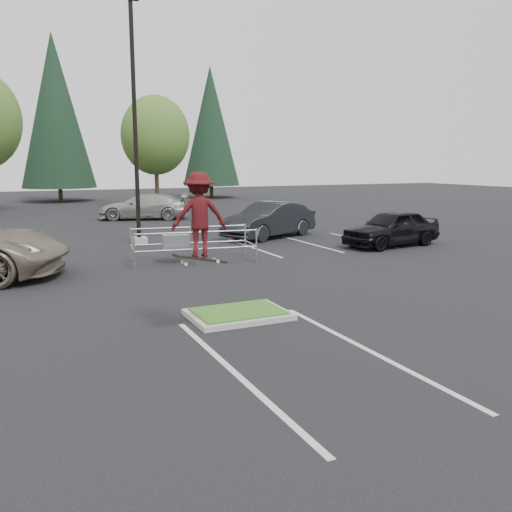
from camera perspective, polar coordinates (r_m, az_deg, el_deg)
name	(u,v)px	position (r m, az deg, el deg)	size (l,w,h in m)	color
ground	(238,317)	(12.42, -1.89, -6.44)	(120.00, 120.00, 0.00)	black
grass_median	(238,314)	(12.40, -1.89, -6.10)	(2.20, 1.60, 0.16)	gray
stall_lines	(124,273)	(17.66, -13.68, -1.78)	(22.62, 17.60, 0.01)	beige
light_pole	(135,136)	(23.57, -12.58, 12.26)	(0.70, 0.60, 10.12)	gray
decid_c	(155,138)	(42.21, -10.56, 12.13)	(5.12, 5.12, 8.38)	#38281C
conif_b	(55,111)	(51.87, -20.36, 14.12)	(6.38, 6.38, 14.50)	#38281C
conif_c	(211,126)	(53.92, -4.80, 13.44)	(5.50, 5.50, 12.50)	#38281C
cart_corral	(180,241)	(19.03, -8.05, 1.53)	(4.42, 2.11, 1.21)	#95989D
skateboarder	(199,215)	(10.69, -5.98, 4.28)	(1.16, 0.78, 1.84)	black
car_r_charc	(270,220)	(25.23, 1.44, 3.82)	(1.74, 4.99, 1.64)	black
car_r_black	(392,228)	(23.35, 14.16, 2.88)	(1.80, 4.47, 1.52)	black
car_far_silver	(145,206)	(34.00, -11.58, 5.13)	(2.20, 5.40, 1.57)	#9F9F9A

